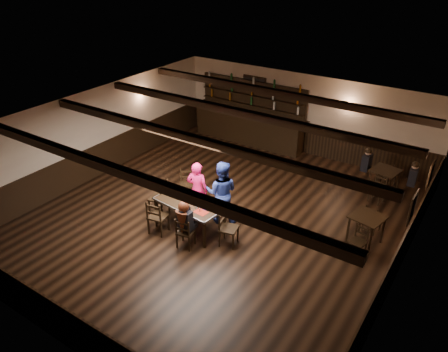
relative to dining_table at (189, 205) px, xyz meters
The scene contains 25 objects.
ground 1.12m from the dining_table, 66.60° to the left, with size 10.00×10.00×0.00m, color black.
room_shell 1.41m from the dining_table, 67.01° to the left, with size 9.02×10.02×2.71m.
dining_table is the anchor object (origin of this frame).
chair_near_left 0.86m from the dining_table, 128.77° to the right, with size 0.49×0.47×0.92m.
chair_near_right 0.86m from the dining_table, 61.47° to the right, with size 0.45×0.43×0.82m.
chair_end_left 1.01m from the dining_table, behind, with size 0.52×0.54×0.98m.
chair_end_right 1.12m from the dining_table, ahead, with size 0.48×0.50×0.89m.
chair_far_pushed 1.58m from the dining_table, 130.39° to the left, with size 0.54×0.53×0.84m.
woman_pink 0.61m from the dining_table, 107.46° to the left, with size 0.57×0.37×1.55m, color #EE2077.
man_blue 0.88m from the dining_table, 56.36° to the left, with size 0.82×0.64×1.69m, color navy.
seated_person 0.79m from the dining_table, 60.59° to the right, with size 0.34×0.50×0.82m.
cake 0.42m from the dining_table, 165.10° to the left, with size 0.29×0.29×0.09m.
plate_stack_a 0.15m from the dining_table, 155.37° to the right, with size 0.15×0.15×0.14m, color white.
plate_stack_b 0.31m from the dining_table, ahead, with size 0.16×0.16×0.19m, color white.
tea_light 0.16m from the dining_table, 53.84° to the left, with size 0.05×0.05×0.06m.
salt_shaker 0.35m from the dining_table, 19.37° to the right, with size 0.04×0.04×0.09m, color silver.
pepper_shaker 0.49m from the dining_table, 21.03° to the right, with size 0.03×0.03×0.09m, color #A5A8AD.
drink_glass 0.30m from the dining_table, 10.26° to the left, with size 0.08×0.08×0.12m, color silver.
menu_red 0.54m from the dining_table, 21.81° to the right, with size 0.32×0.23×0.00m, color maroon.
menu_blue 0.59m from the dining_table, ahead, with size 0.28×0.20×0.00m, color #101453.
bar_counter 5.75m from the dining_table, 105.68° to the left, with size 4.31×0.70×2.20m.
back_table_a 4.28m from the dining_table, 25.22° to the left, with size 0.85×0.85×0.75m.
back_table_b 5.69m from the dining_table, 51.46° to the left, with size 0.84×0.84×0.75m.
bg_patron_left 5.54m from the dining_table, 58.04° to the left, with size 0.23×0.35×0.70m.
bg_patron_right 6.23m from the dining_table, 46.68° to the left, with size 0.23×0.35×0.70m.
Camera 1 is at (5.44, -7.98, 6.41)m, focal length 35.00 mm.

